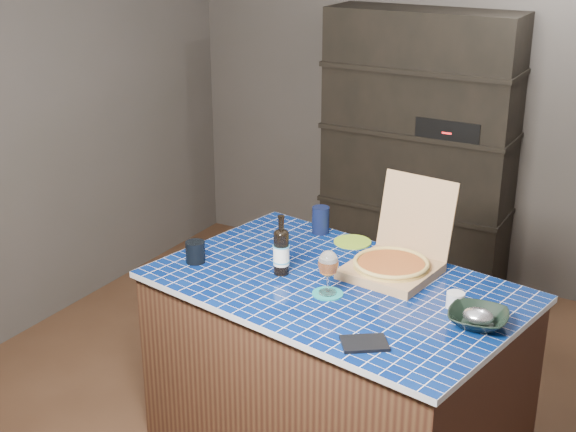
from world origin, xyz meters
The scene contains 14 objects.
room centered at (0.00, 0.00, 1.25)m, with size 3.50×3.50×3.50m.
shelving_unit centered at (0.00, 1.53, 0.90)m, with size 1.20×0.41×1.80m.
kitchen_island centered at (0.36, -0.38, 0.43)m, with size 1.71×1.25×0.86m.
pizza_box centered at (0.53, -0.16, 0.91)m, with size 0.41×0.48×0.39m.
mead_bottle centered at (0.10, -0.41, 0.96)m, with size 0.07×0.07×0.27m.
teal_trivet centered at (0.38, -0.49, 0.86)m, with size 0.13×0.13×0.01m, color #187E7E.
wine_glass centered at (0.38, -0.49, 0.99)m, with size 0.09×0.09×0.19m.
tumbler centered at (-0.30, -0.49, 0.90)m, with size 0.09×0.09×0.10m, color black.
dvd_case centered at (0.68, -0.80, 0.86)m, with size 0.12×0.17×0.01m, color black.
bowl centered at (1.00, -0.44, 0.88)m, with size 0.23×0.23×0.06m, color black.
foil_contents centered at (1.00, -0.44, 0.90)m, with size 0.12×0.10×0.06m, color silver.
white_jar centered at (0.88, -0.34, 0.89)m, with size 0.07×0.07×0.06m, color silver.
navy_cup centered at (0.03, 0.10, 0.92)m, with size 0.09×0.09×0.13m, color black.
green_trivet centered at (0.23, 0.07, 0.86)m, with size 0.18×0.18×0.01m, color #89B526.
Camera 1 is at (1.72, -3.19, 2.36)m, focal length 50.00 mm.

